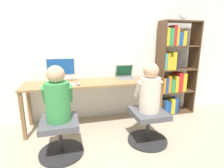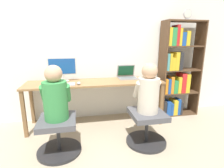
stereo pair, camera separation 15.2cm
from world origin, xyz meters
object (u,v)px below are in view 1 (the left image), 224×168
(keyboard, at_px, (60,85))
(person_at_laptop, at_px, (150,90))
(office_chair_right, at_px, (148,125))
(desk_clock, at_px, (184,15))
(office_chair_left, at_px, (60,136))
(person_at_monitor, at_px, (57,97))
(bookshelf, at_px, (173,72))
(desktop_monitor, at_px, (61,69))
(laptop, at_px, (126,75))

(keyboard, xyz_separation_m, person_at_laptop, (1.17, -0.57, 0.00))
(office_chair_right, bearing_deg, desk_clock, 38.34)
(office_chair_left, height_order, person_at_monitor, person_at_monitor)
(keyboard, height_order, office_chair_left, keyboard)
(person_at_laptop, relative_size, desk_clock, 3.84)
(office_chair_right, xyz_separation_m, person_at_monitor, (-1.19, 0.02, 0.51))
(keyboard, xyz_separation_m, person_at_monitor, (-0.01, -0.56, 0.00))
(person_at_monitor, bearing_deg, bookshelf, 21.27)
(desktop_monitor, height_order, office_chair_left, desktop_monitor)
(person_at_laptop, distance_m, bookshelf, 1.22)
(laptop, height_order, keyboard, laptop)
(keyboard, relative_size, bookshelf, 0.24)
(laptop, relative_size, keyboard, 0.76)
(laptop, bearing_deg, keyboard, -164.85)
(office_chair_right, height_order, person_at_monitor, person_at_monitor)
(office_chair_left, relative_size, person_at_laptop, 0.84)
(person_at_monitor, height_order, person_at_laptop, person_at_monitor)
(office_chair_right, distance_m, desk_clock, 2.01)
(person_at_monitor, bearing_deg, desk_clock, 19.03)
(desktop_monitor, bearing_deg, desk_clock, -2.37)
(desktop_monitor, distance_m, laptop, 1.12)
(bookshelf, xyz_separation_m, desk_clock, (0.07, -0.07, 1.02))
(desktop_monitor, height_order, bookshelf, bookshelf)
(person_at_monitor, xyz_separation_m, bookshelf, (2.08, 0.81, 0.06))
(bookshelf, distance_m, desk_clock, 1.03)
(desktop_monitor, relative_size, office_chair_right, 0.83)
(person_at_laptop, xyz_separation_m, bookshelf, (0.89, 0.83, 0.06))
(person_at_laptop, bearing_deg, person_at_monitor, 179.23)
(laptop, distance_m, office_chair_left, 1.54)
(laptop, xyz_separation_m, person_at_monitor, (-1.15, -0.86, -0.04))
(office_chair_right, distance_m, person_at_laptop, 0.51)
(desktop_monitor, height_order, office_chair_right, desktop_monitor)
(office_chair_right, distance_m, bookshelf, 1.35)
(desktop_monitor, bearing_deg, office_chair_right, -36.40)
(office_chair_left, bearing_deg, person_at_laptop, -0.56)
(laptop, bearing_deg, office_chair_left, -142.89)
(desktop_monitor, distance_m, office_chair_left, 1.09)
(laptop, height_order, person_at_monitor, person_at_monitor)
(keyboard, distance_m, office_chair_left, 0.76)
(keyboard, relative_size, person_at_laptop, 0.64)
(keyboard, height_order, person_at_laptop, person_at_laptop)
(laptop, relative_size, desk_clock, 1.88)
(bookshelf, bearing_deg, desktop_monitor, 179.44)
(office_chair_left, bearing_deg, bookshelf, 21.37)
(office_chair_left, bearing_deg, keyboard, 88.53)
(keyboard, bearing_deg, bookshelf, 6.99)
(keyboard, relative_size, office_chair_left, 0.76)
(office_chair_left, height_order, office_chair_right, same)
(person_at_laptop, bearing_deg, desk_clock, 38.18)
(desktop_monitor, xyz_separation_m, office_chair_right, (1.15, -0.85, -0.71))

